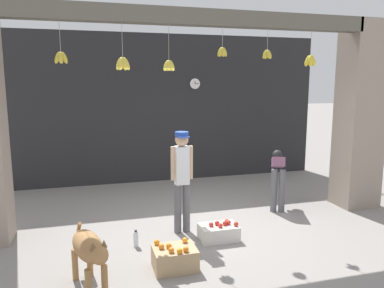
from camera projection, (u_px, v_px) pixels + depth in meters
name	position (u px, v px, depth m)	size (l,w,h in m)	color
ground_plane	(199.00, 227.00, 5.99)	(60.00, 60.00, 0.00)	gray
shop_back_wall	(162.00, 109.00, 8.62)	(7.58, 0.12, 3.37)	#232326
shop_pillar_right	(360.00, 116.00, 6.83)	(0.70, 0.60, 3.37)	gray
storefront_awning	(198.00, 20.00, 5.58)	(5.68, 0.27, 0.92)	#5B564C
dog	(89.00, 249.00, 4.09)	(0.48, 1.03, 0.72)	#9E7042
shopkeeper	(182.00, 175.00, 5.65)	(0.34, 0.26, 1.57)	#56565B
worker_stooping	(278.00, 173.00, 6.80)	(0.48, 0.74, 1.01)	#56565B
fruit_crate_oranges	(175.00, 258.00, 4.64)	(0.53, 0.41, 0.33)	tan
fruit_crate_apples	(219.00, 232.00, 5.51)	(0.56, 0.37, 0.29)	silver
water_bottle	(136.00, 239.00, 5.27)	(0.07, 0.07, 0.24)	silver
wall_clock	(195.00, 84.00, 8.66)	(0.25, 0.03, 0.25)	black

